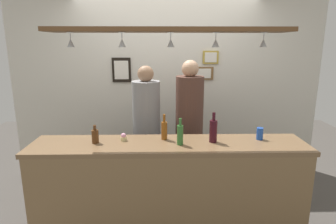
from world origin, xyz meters
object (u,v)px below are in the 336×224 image
object	(u,v)px
bottle_beer_brown_stubby	(95,136)
picture_frame_lower_pair	(203,73)
cupcake	(124,137)
picture_frame_upper_small	(211,57)
bottle_beer_amber_tall	(164,130)
picture_frame_caricature	(121,70)
person_right_brown_shirt	(189,116)
drink_can	(260,134)
bottle_wine_dark_red	(213,130)
bottle_beer_green_import	(180,134)
person_left_grey_shirt	(146,120)

from	to	relation	value
bottle_beer_brown_stubby	picture_frame_lower_pair	distance (m)	1.91
cupcake	picture_frame_upper_small	bearing A→B (deg)	51.05
bottle_beer_amber_tall	picture_frame_caricature	world-z (taller)	picture_frame_caricature
person_right_brown_shirt	cupcake	distance (m)	0.99
drink_can	bottle_wine_dark_red	bearing A→B (deg)	-172.12
drink_can	picture_frame_caricature	bearing A→B (deg)	139.87
bottle_beer_brown_stubby	cupcake	size ratio (longest dim) A/B	2.31
bottle_beer_brown_stubby	bottle_beer_amber_tall	size ratio (longest dim) A/B	0.69
drink_can	person_right_brown_shirt	bearing A→B (deg)	134.36
picture_frame_lower_pair	cupcake	bearing A→B (deg)	-126.11
bottle_beer_green_import	picture_frame_lower_pair	size ratio (longest dim) A/B	0.87
picture_frame_caricature	person_left_grey_shirt	bearing A→B (deg)	-59.83
bottle_beer_green_import	picture_frame_caricature	size ratio (longest dim) A/B	0.76
bottle_beer_amber_tall	bottle_wine_dark_red	bearing A→B (deg)	-10.77
bottle_beer_brown_stubby	bottle_beer_green_import	distance (m)	0.83
bottle_wine_dark_red	picture_frame_caricature	distance (m)	1.81
bottle_wine_dark_red	bottle_beer_green_import	bearing A→B (deg)	-168.29
person_right_brown_shirt	picture_frame_caricature	world-z (taller)	person_right_brown_shirt
person_left_grey_shirt	picture_frame_lower_pair	size ratio (longest dim) A/B	5.54
bottle_beer_amber_tall	picture_frame_upper_small	bearing A→B (deg)	62.79
bottle_wine_dark_red	bottle_beer_green_import	world-z (taller)	bottle_wine_dark_red
person_left_grey_shirt	drink_can	size ratio (longest dim) A/B	13.61
picture_frame_caricature	bottle_beer_brown_stubby	bearing A→B (deg)	-93.44
bottle_beer_green_import	picture_frame_caricature	world-z (taller)	picture_frame_caricature
picture_frame_caricature	bottle_beer_amber_tall	bearing A→B (deg)	-65.38
cupcake	picture_frame_caricature	size ratio (longest dim) A/B	0.23
person_right_brown_shirt	cupcake	size ratio (longest dim) A/B	22.12
person_left_grey_shirt	drink_can	bearing A→B (deg)	-29.42
bottle_beer_green_import	picture_frame_upper_small	world-z (taller)	picture_frame_upper_small
bottle_beer_brown_stubby	cupcake	xyz separation A→B (m)	(0.27, 0.06, -0.03)
person_left_grey_shirt	bottle_beer_brown_stubby	bearing A→B (deg)	-121.84
bottle_beer_green_import	picture_frame_upper_small	xyz separation A→B (m)	(0.51, 1.45, 0.66)
bottle_beer_amber_tall	drink_can	distance (m)	0.97
drink_can	cupcake	distance (m)	1.37
bottle_beer_brown_stubby	picture_frame_upper_small	world-z (taller)	picture_frame_upper_small
bottle_beer_amber_tall	bottle_beer_green_import	bearing A→B (deg)	-46.71
bottle_beer_amber_tall	picture_frame_caricature	size ratio (longest dim) A/B	0.76
bottle_beer_brown_stubby	person_right_brown_shirt	bearing A→B (deg)	36.77
bottle_beer_brown_stubby	bottle_wine_dark_red	bearing A→B (deg)	0.27
person_left_grey_shirt	picture_frame_upper_small	bearing A→B (deg)	36.37
person_right_brown_shirt	bottle_wine_dark_red	size ratio (longest dim) A/B	5.75
cupcake	person_left_grey_shirt	bearing A→B (deg)	74.13
bottle_beer_amber_tall	bottle_beer_green_import	distance (m)	0.22
drink_can	bottle_beer_amber_tall	bearing A→B (deg)	178.57
person_right_brown_shirt	drink_can	size ratio (longest dim) A/B	14.14
picture_frame_upper_small	cupcake	bearing A→B (deg)	-128.95
person_left_grey_shirt	drink_can	distance (m)	1.36
bottle_beer_amber_tall	cupcake	world-z (taller)	bottle_beer_amber_tall
bottle_beer_amber_tall	picture_frame_caricature	distance (m)	1.50
person_right_brown_shirt	picture_frame_upper_small	bearing A→B (deg)	61.73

